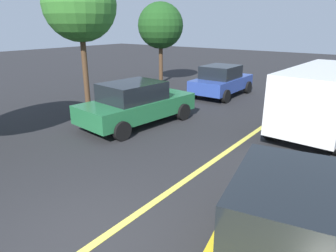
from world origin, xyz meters
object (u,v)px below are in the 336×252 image
Objects in this scene: car_yellow_near_curb at (292,239)px; tree_centre_verge at (80,5)px; car_green_far_lane at (136,103)px; white_van at (324,96)px; tree_right_verge at (161,26)px; car_blue_approaching at (221,81)px.

car_yellow_near_curb is 11.45m from tree_centre_verge.
white_van is at bearing -60.26° from car_green_far_lane.
car_green_far_lane is 0.80× the size of tree_centre_verge.
car_yellow_near_curb is 16.27m from tree_right_verge.
tree_centre_verge is (-2.92, 8.81, 3.02)m from white_van.
car_yellow_near_curb is 1.18× the size of car_blue_approaching.
tree_right_verge is (1.06, 4.83, 2.66)m from car_blue_approaching.
tree_centre_verge reaches higher than car_green_far_lane.
white_van is 1.34× the size of car_blue_approaching.
tree_centre_verge is 1.19× the size of tree_right_verge.
car_yellow_near_curb is 7.95m from car_green_far_lane.
white_van is 0.92× the size of tree_centre_verge.
car_blue_approaching is at bearing -102.33° from tree_right_verge.
tree_centre_verge reaches higher than car_yellow_near_curb.
car_blue_approaching is 6.14m from car_green_far_lane.
tree_centre_verge reaches higher than car_blue_approaching.
tree_right_verge is (6.90, 1.38, -0.83)m from tree_centre_verge.
tree_right_verge reaches higher than car_blue_approaching.
car_yellow_near_curb is at bearing -171.32° from white_van.
car_green_far_lane is at bearing 177.50° from car_blue_approaching.
tree_centre_verge is at bearing 84.69° from car_green_far_lane.
white_van is 1.09× the size of tree_right_verge.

